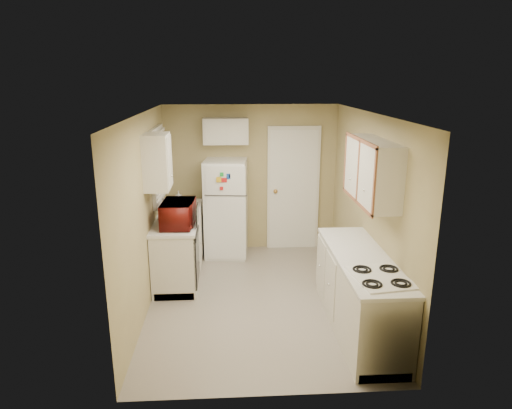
{
  "coord_description": "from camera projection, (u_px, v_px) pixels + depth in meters",
  "views": [
    {
      "loc": [
        -0.36,
        -5.43,
        2.83
      ],
      "look_at": [
        0.0,
        0.5,
        1.15
      ],
      "focal_mm": 32.0,
      "sensor_mm": 36.0,
      "label": 1
    }
  ],
  "objects": [
    {
      "name": "stove",
      "position": [
        377.0,
        324.0,
        4.65
      ],
      "size": [
        0.6,
        0.7,
        0.77
      ],
      "primitive_type": "cube",
      "rotation": [
        0.0,
        0.0,
        0.14
      ],
      "color": "white",
      "rests_on": "floor"
    },
    {
      "name": "wall_back",
      "position": [
        251.0,
        179.0,
        7.51
      ],
      "size": [
        2.8,
        2.8,
        0.0
      ],
      "primitive_type": "plane",
      "color": "tan",
      "rests_on": "floor"
    },
    {
      "name": "dishwasher",
      "position": [
        197.0,
        257.0,
        6.11
      ],
      "size": [
        0.03,
        0.58,
        0.72
      ],
      "primitive_type": "cube",
      "color": "black",
      "rests_on": "floor"
    },
    {
      "name": "wall_left",
      "position": [
        145.0,
        213.0,
        5.6
      ],
      "size": [
        3.8,
        3.8,
        0.0
      ],
      "primitive_type": "plane",
      "color": "tan",
      "rests_on": "floor"
    },
    {
      "name": "sink",
      "position": [
        179.0,
        215.0,
        6.72
      ],
      "size": [
        0.54,
        0.74,
        0.16
      ],
      "primitive_type": "cube",
      "color": "gray",
      "rests_on": "left_counter"
    },
    {
      "name": "soap_bottle",
      "position": [
        179.0,
        198.0,
        7.11
      ],
      "size": [
        0.1,
        0.1,
        0.21
      ],
      "primitive_type": "imported",
      "rotation": [
        0.0,
        0.0,
        0.06
      ],
      "color": "white",
      "rests_on": "left_counter"
    },
    {
      "name": "floor",
      "position": [
        258.0,
        299.0,
        6.01
      ],
      "size": [
        3.8,
        3.8,
        0.0
      ],
      "primitive_type": "plane",
      "color": "#AFA69B",
      "rests_on": "ground"
    },
    {
      "name": "upper_cabinet_right",
      "position": [
        372.0,
        171.0,
        5.11
      ],
      "size": [
        0.3,
        1.2,
        0.7
      ],
      "primitive_type": "cube",
      "color": "silver",
      "rests_on": "wall_right"
    },
    {
      "name": "upper_cabinet_left",
      "position": [
        157.0,
        162.0,
        5.66
      ],
      "size": [
        0.3,
        0.45,
        0.7
      ],
      "primitive_type": "cube",
      "color": "silver",
      "rests_on": "wall_left"
    },
    {
      "name": "refrigerator",
      "position": [
        226.0,
        208.0,
        7.3
      ],
      "size": [
        0.71,
        0.69,
        1.57
      ],
      "primitive_type": "cube",
      "rotation": [
        0.0,
        0.0,
        -0.11
      ],
      "color": "white",
      "rests_on": "floor"
    },
    {
      "name": "microwave",
      "position": [
        178.0,
        215.0,
        6.05
      ],
      "size": [
        0.62,
        0.37,
        0.4
      ],
      "primitive_type": "imported",
      "rotation": [
        0.0,
        0.0,
        1.52
      ],
      "color": "maroon",
      "rests_on": "left_counter"
    },
    {
      "name": "cabinet_over_fridge",
      "position": [
        226.0,
        131.0,
        7.12
      ],
      "size": [
        0.7,
        0.3,
        0.4
      ],
      "primitive_type": "cube",
      "color": "silver",
      "rests_on": "wall_back"
    },
    {
      "name": "left_counter",
      "position": [
        180.0,
        244.0,
        6.69
      ],
      "size": [
        0.6,
        1.8,
        0.9
      ],
      "primitive_type": "cube",
      "color": "silver",
      "rests_on": "floor"
    },
    {
      "name": "window_blinds",
      "position": [
        159.0,
        165.0,
        6.5
      ],
      "size": [
        0.1,
        0.98,
        1.08
      ],
      "primitive_type": "cube",
      "color": "silver",
      "rests_on": "wall_left"
    },
    {
      "name": "right_counter",
      "position": [
        359.0,
        293.0,
        5.18
      ],
      "size": [
        0.6,
        2.0,
        0.9
      ],
      "primitive_type": "cube",
      "color": "silver",
      "rests_on": "floor"
    },
    {
      "name": "wall_front",
      "position": [
        273.0,
        276.0,
        3.86
      ],
      "size": [
        2.8,
        2.8,
        0.0
      ],
      "primitive_type": "plane",
      "color": "tan",
      "rests_on": "floor"
    },
    {
      "name": "wall_right",
      "position": [
        369.0,
        210.0,
        5.76
      ],
      "size": [
        3.8,
        3.8,
        0.0
      ],
      "primitive_type": "plane",
      "color": "tan",
      "rests_on": "floor"
    },
    {
      "name": "ceiling",
      "position": [
        259.0,
        114.0,
        5.35
      ],
      "size": [
        3.8,
        3.8,
        0.0
      ],
      "primitive_type": "plane",
      "color": "white",
      "rests_on": "floor"
    },
    {
      "name": "interior_door",
      "position": [
        293.0,
        189.0,
        7.56
      ],
      "size": [
        0.86,
        0.06,
        2.08
      ],
      "primitive_type": "cube",
      "color": "white",
      "rests_on": "floor"
    }
  ]
}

